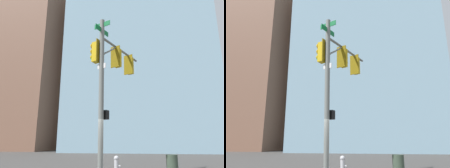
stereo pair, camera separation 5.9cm
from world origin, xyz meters
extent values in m
cylinder|color=slate|center=(-0.38, -0.23, 3.67)|extent=(0.23, 0.23, 7.34)
cylinder|color=slate|center=(0.31, 1.48, 6.41)|extent=(1.49, 3.45, 0.12)
cylinder|color=slate|center=(-0.13, 0.39, 5.96)|extent=(0.47, 0.99, 0.75)
cube|color=#0F6B33|center=(-0.38, -0.23, 7.09)|extent=(0.85, 0.37, 0.24)
cube|color=#0F6B33|center=(-0.38, -0.23, 6.79)|extent=(0.42, 0.98, 0.24)
cube|color=white|center=(-0.38, -0.23, 4.95)|extent=(0.43, 0.20, 0.24)
cube|color=gold|center=(0.15, 1.08, 5.85)|extent=(0.44, 0.44, 1.00)
cube|color=#7D640C|center=(0.08, 0.91, 5.85)|extent=(0.52, 0.24, 1.16)
sphere|color=#470A07|center=(0.23, 1.27, 6.15)|extent=(0.20, 0.20, 0.20)
cylinder|color=gold|center=(0.25, 1.33, 6.24)|extent=(0.23, 0.12, 0.23)
sphere|color=#4C330A|center=(0.23, 1.27, 5.85)|extent=(0.20, 0.20, 0.20)
cylinder|color=gold|center=(0.25, 1.33, 5.94)|extent=(0.23, 0.12, 0.23)
sphere|color=green|center=(0.23, 1.27, 5.55)|extent=(0.20, 0.20, 0.20)
cylinder|color=gold|center=(0.25, 1.33, 5.64)|extent=(0.23, 0.12, 0.23)
cube|color=gold|center=(0.68, 2.39, 5.85)|extent=(0.44, 0.44, 1.00)
cube|color=#7D640C|center=(0.61, 2.22, 5.85)|extent=(0.52, 0.24, 1.16)
sphere|color=#470A07|center=(0.76, 2.58, 6.15)|extent=(0.20, 0.20, 0.20)
cylinder|color=gold|center=(0.78, 2.64, 6.24)|extent=(0.23, 0.12, 0.23)
sphere|color=#F29E0C|center=(0.76, 2.58, 5.85)|extent=(0.20, 0.20, 0.20)
cylinder|color=gold|center=(0.78, 2.64, 5.94)|extent=(0.23, 0.12, 0.23)
sphere|color=#0A3819|center=(0.76, 2.58, 5.55)|extent=(0.20, 0.20, 0.20)
cylinder|color=gold|center=(0.78, 2.64, 5.64)|extent=(0.23, 0.12, 0.23)
cube|color=gold|center=(-0.67, -0.11, 5.71)|extent=(0.44, 0.44, 1.00)
cube|color=#7D640C|center=(-0.49, -0.18, 5.71)|extent=(0.24, 0.52, 1.16)
sphere|color=#470A07|center=(-0.86, -0.03, 6.01)|extent=(0.20, 0.20, 0.20)
cylinder|color=gold|center=(-0.92, -0.01, 6.10)|extent=(0.12, 0.23, 0.23)
sphere|color=#4C330A|center=(-0.86, -0.03, 5.71)|extent=(0.20, 0.20, 0.20)
cylinder|color=gold|center=(-0.92, -0.01, 5.80)|extent=(0.12, 0.23, 0.23)
sphere|color=green|center=(-0.86, -0.03, 5.41)|extent=(0.20, 0.20, 0.20)
cylinder|color=gold|center=(-0.92, -0.01, 5.50)|extent=(0.12, 0.23, 0.23)
cube|color=black|center=(-0.28, 0.02, 2.71)|extent=(0.43, 0.37, 0.40)
cube|color=#EA5914|center=(-0.23, 0.14, 2.71)|extent=(0.24, 0.11, 0.28)
cylinder|color=#B2B2B7|center=(-0.11, 2.20, 0.33)|extent=(0.22, 0.22, 0.65)
sphere|color=#B2B2B7|center=(-0.11, 2.20, 0.74)|extent=(0.26, 0.26, 0.26)
cylinder|color=#B2B2B7|center=(0.05, 2.20, 0.36)|extent=(0.10, 0.09, 0.09)
cylinder|color=#384738|center=(2.67, 2.04, 0.47)|extent=(0.56, 0.56, 0.95)
cube|color=#845B47|center=(-27.98, 38.11, 22.82)|extent=(18.08, 21.22, 45.65)
cube|color=#845B47|center=(-19.45, 45.20, 20.90)|extent=(17.41, 15.81, 41.79)
cube|color=brown|center=(0.35, 61.94, 16.81)|extent=(17.53, 15.15, 33.63)
camera|label=1|loc=(1.82, -9.50, 1.49)|focal=34.88mm
camera|label=2|loc=(1.88, -9.49, 1.49)|focal=34.88mm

